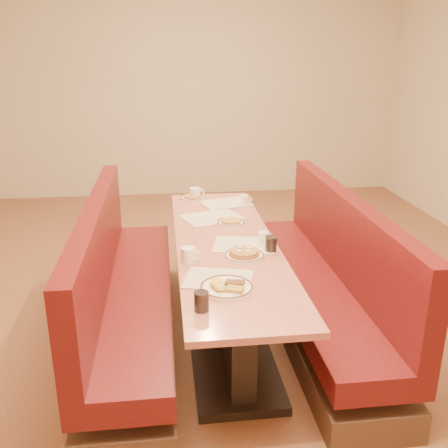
{
  "coord_description": "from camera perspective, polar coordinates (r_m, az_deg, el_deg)",
  "views": [
    {
      "loc": [
        -0.41,
        -3.26,
        2.03
      ],
      "look_at": [
        0.0,
        0.1,
        0.85
      ],
      "focal_mm": 40.0,
      "sensor_mm": 36.0,
      "label": 1
    }
  ],
  "objects": [
    {
      "name": "placemat_far_left",
      "position": [
        4.03,
        -1.4,
        0.77
      ],
      "size": [
        0.54,
        0.47,
        0.0
      ],
      "primitive_type": "cube",
      "rotation": [
        0.0,
        0.0,
        0.36
      ],
      "color": "#F6E0C1",
      "rests_on": "diner_table"
    },
    {
      "name": "placemat_near_right",
      "position": [
        3.47,
        2.33,
        -2.37
      ],
      "size": [
        0.48,
        0.4,
        0.0
      ],
      "primitive_type": "cube",
      "rotation": [
        0.0,
        0.0,
        -0.22
      ],
      "color": "#F6E0C1",
      "rests_on": "diner_table"
    },
    {
      "name": "diner_table",
      "position": [
        3.68,
        0.19,
        -7.52
      ],
      "size": [
        0.7,
        2.5,
        0.75
      ],
      "color": "black",
      "rests_on": "ground"
    },
    {
      "name": "coffee_mug_d",
      "position": [
        4.54,
        -3.26,
        3.51
      ],
      "size": [
        0.14,
        0.1,
        0.1
      ],
      "rotation": [
        0.0,
        0.0,
        0.17
      ],
      "color": "white",
      "rests_on": "diner_table"
    },
    {
      "name": "coffee_mug_b",
      "position": [
        3.18,
        -4.01,
        -3.54
      ],
      "size": [
        0.13,
        0.09,
        0.1
      ],
      "rotation": [
        0.0,
        0.0,
        -0.26
      ],
      "color": "white",
      "rests_on": "diner_table"
    },
    {
      "name": "eggs_plate",
      "position": [
        2.84,
        0.23,
        -7.18
      ],
      "size": [
        0.31,
        0.31,
        0.06
      ],
      "rotation": [
        0.0,
        0.0,
        -0.4
      ],
      "color": "white",
      "rests_on": "diner_table"
    },
    {
      "name": "coffee_mug_c",
      "position": [
        4.39,
        2.4,
        2.82
      ],
      "size": [
        0.1,
        0.07,
        0.08
      ],
      "rotation": [
        0.0,
        0.0,
        -0.14
      ],
      "color": "white",
      "rests_on": "diner_table"
    },
    {
      "name": "room_envelope",
      "position": [
        3.29,
        0.22,
        17.52
      ],
      "size": [
        6.04,
        8.04,
        2.82
      ],
      "color": "beige",
      "rests_on": "ground"
    },
    {
      "name": "ground",
      "position": [
        3.86,
        0.18,
        -12.49
      ],
      "size": [
        8.0,
        8.0,
        0.0
      ],
      "primitive_type": "plane",
      "color": "#9E6647",
      "rests_on": "ground"
    },
    {
      "name": "coffee_mug_a",
      "position": [
        3.5,
        4.57,
        -1.53
      ],
      "size": [
        0.11,
        0.08,
        0.08
      ],
      "rotation": [
        0.0,
        0.0,
        0.37
      ],
      "color": "white",
      "rests_on": "diner_table"
    },
    {
      "name": "booth_left",
      "position": [
        3.67,
        -11.34,
        -8.19
      ],
      "size": [
        0.55,
        2.5,
        1.05
      ],
      "color": "#4C3326",
      "rests_on": "ground"
    },
    {
      "name": "placemat_far_right",
      "position": [
        4.41,
        0.23,
        2.41
      ],
      "size": [
        0.48,
        0.41,
        0.0
      ],
      "primitive_type": "cube",
      "rotation": [
        0.0,
        0.0,
        0.28
      ],
      "color": "#F6E0C1",
      "rests_on": "diner_table"
    },
    {
      "name": "booth_right",
      "position": [
        3.83,
        11.19,
        -6.95
      ],
      "size": [
        0.55,
        2.5,
        1.05
      ],
      "color": "#4C3326",
      "rests_on": "ground"
    },
    {
      "name": "placemat_near_left",
      "position": [
        2.96,
        -0.66,
        -6.28
      ],
      "size": [
        0.46,
        0.39,
        0.0
      ],
      "primitive_type": "cube",
      "rotation": [
        0.0,
        0.0,
        -0.26
      ],
      "color": "#F6E0C1",
      "rests_on": "diner_table"
    },
    {
      "name": "soda_tumbler_near",
      "position": [
        2.61,
        -2.59,
        -8.83
      ],
      "size": [
        0.08,
        0.08,
        0.11
      ],
      "color": "black",
      "rests_on": "diner_table"
    },
    {
      "name": "extra_plate_far",
      "position": [
        4.54,
        -3.55,
        3.05
      ],
      "size": [
        0.23,
        0.23,
        0.05
      ],
      "rotation": [
        0.0,
        0.0,
        -0.21
      ],
      "color": "white",
      "rests_on": "diner_table"
    },
    {
      "name": "pancake_plate",
      "position": [
        3.26,
        2.31,
        -3.48
      ],
      "size": [
        0.27,
        0.27,
        0.06
      ],
      "rotation": [
        0.0,
        0.0,
        0.08
      ],
      "color": "white",
      "rests_on": "diner_table"
    },
    {
      "name": "soda_tumbler_mid",
      "position": [
        3.36,
        5.4,
        -2.31
      ],
      "size": [
        0.08,
        0.08,
        0.1
      ],
      "color": "black",
      "rests_on": "diner_table"
    },
    {
      "name": "extra_plate_mid",
      "position": [
        3.88,
        0.78,
        0.23
      ],
      "size": [
        0.22,
        0.22,
        0.04
      ],
      "rotation": [
        0.0,
        0.0,
        -0.36
      ],
      "color": "white",
      "rests_on": "diner_table"
    }
  ]
}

